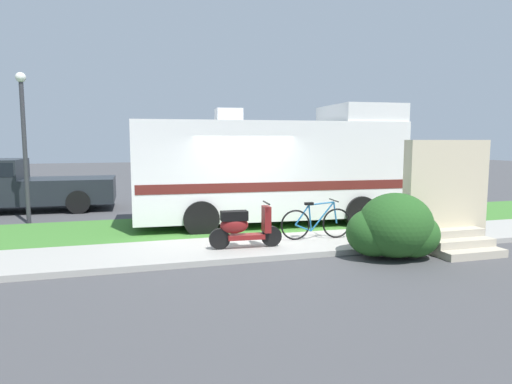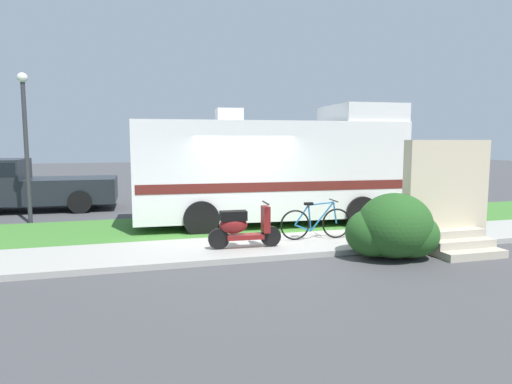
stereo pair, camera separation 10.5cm
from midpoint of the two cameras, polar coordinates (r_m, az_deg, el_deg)
name	(u,v)px [view 1 (the left image)]	position (r m, az deg, el deg)	size (l,w,h in m)	color
ground_plane	(249,238)	(11.16, -1.12, -5.83)	(80.00, 80.00, 0.00)	#424244
sidewalk	(264,247)	(10.02, 0.70, -6.91)	(24.00, 2.00, 0.12)	#9E9B93
grass_strip	(235,225)	(12.58, -2.92, -4.24)	(24.00, 3.40, 0.08)	#3D752D
motorhome_rv	(272,168)	(12.79, 1.74, 3.05)	(7.49, 3.00, 3.39)	silver
scooter	(243,227)	(9.57, -1.97, -4.39)	(1.57, 0.50, 0.97)	black
bicycle	(316,222)	(10.53, 7.32, -3.82)	(1.70, 0.52, 0.90)	black
pickup_truck_near	(15,183)	(17.16, -28.25, 0.95)	(5.35, 2.26, 1.77)	#1E2328
porch_steps	(449,206)	(10.75, 22.88, -1.60)	(2.00, 1.26, 2.40)	#B2A893
bush_by_porch	(394,229)	(9.53, 16.68, -4.46)	(1.85, 1.39, 1.31)	#23511E
bottle_green	(372,229)	(11.41, 14.22, -4.50)	(0.06, 0.06, 0.29)	#B2B2B7
street_lamp_post	(24,133)	(14.38, -27.41, 6.60)	(0.28, 0.28, 4.26)	#333338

